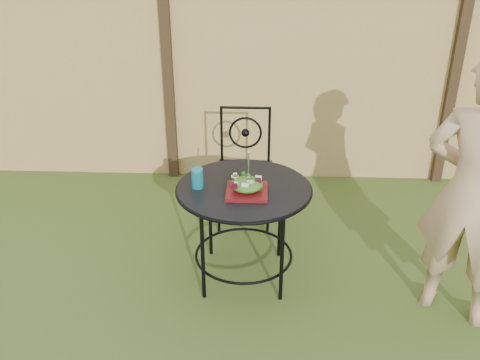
# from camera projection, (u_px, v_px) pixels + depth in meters

# --- Properties ---
(ground) EXTENTS (60.00, 60.00, 0.00)m
(ground) POSITION_uv_depth(u_px,v_px,m) (324.00, 326.00, 3.42)
(ground) COLOR #2E4B18
(ground) RESTS_ON ground
(fence) EXTENTS (8.00, 0.12, 1.90)m
(fence) POSITION_uv_depth(u_px,v_px,m) (309.00, 84.00, 4.96)
(fence) COLOR #EFC576
(fence) RESTS_ON ground
(patio_table) EXTENTS (0.92, 0.92, 0.72)m
(patio_table) POSITION_uv_depth(u_px,v_px,m) (244.00, 205.00, 3.64)
(patio_table) COLOR black
(patio_table) RESTS_ON ground
(patio_chair) EXTENTS (0.46, 0.46, 0.95)m
(patio_chair) POSITION_uv_depth(u_px,v_px,m) (245.00, 164.00, 4.43)
(patio_chair) COLOR black
(patio_chair) RESTS_ON ground
(diner) EXTENTS (0.76, 0.68, 1.74)m
(diner) POSITION_uv_depth(u_px,v_px,m) (474.00, 194.00, 3.18)
(diner) COLOR tan
(diner) RESTS_ON ground
(salad_plate) EXTENTS (0.27, 0.27, 0.02)m
(salad_plate) POSITION_uv_depth(u_px,v_px,m) (247.00, 191.00, 3.50)
(salad_plate) COLOR #4D0B13
(salad_plate) RESTS_ON patio_table
(salad) EXTENTS (0.21, 0.21, 0.08)m
(salad) POSITION_uv_depth(u_px,v_px,m) (247.00, 184.00, 3.48)
(salad) COLOR #235614
(salad) RESTS_ON salad_plate
(fork) EXTENTS (0.01, 0.01, 0.18)m
(fork) POSITION_uv_depth(u_px,v_px,m) (249.00, 166.00, 3.42)
(fork) COLOR silver
(fork) RESTS_ON salad
(drinking_glass) EXTENTS (0.08, 0.08, 0.14)m
(drinking_glass) POSITION_uv_depth(u_px,v_px,m) (197.00, 178.00, 3.55)
(drinking_glass) COLOR #0C798B
(drinking_glass) RESTS_ON patio_table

